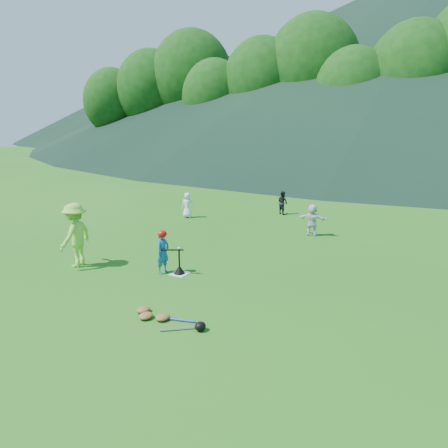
% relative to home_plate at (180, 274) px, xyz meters
% --- Properties ---
extents(ground, '(120.00, 120.00, 0.00)m').
position_rel_home_plate_xyz_m(ground, '(0.00, 0.00, -0.01)').
color(ground, '#1D6116').
rests_on(ground, ground).
extents(home_plate, '(0.45, 0.45, 0.02)m').
position_rel_home_plate_xyz_m(home_plate, '(0.00, 0.00, 0.00)').
color(home_plate, silver).
rests_on(home_plate, ground).
extents(baseball, '(0.08, 0.08, 0.08)m').
position_rel_home_plate_xyz_m(baseball, '(0.00, 0.00, 0.73)').
color(baseball, white).
rests_on(baseball, batting_tee).
extents(batter_child, '(0.32, 0.46, 1.19)m').
position_rel_home_plate_xyz_m(batter_child, '(-0.44, -0.13, 0.59)').
color(batter_child, '#155797').
rests_on(batter_child, ground).
extents(adult_coach, '(0.88, 1.29, 1.85)m').
position_rel_home_plate_xyz_m(adult_coach, '(-3.00, -0.84, 0.91)').
color(adult_coach, '#90DF41').
rests_on(adult_coach, ground).
extents(fielder_a, '(0.62, 0.51, 1.10)m').
position_rel_home_plate_xyz_m(fielder_a, '(-3.85, 6.15, 0.54)').
color(fielder_a, white).
rests_on(fielder_a, ground).
extents(fielder_b, '(0.64, 0.59, 1.05)m').
position_rel_home_plate_xyz_m(fielder_b, '(-0.52, 8.84, 0.51)').
color(fielder_b, black).
rests_on(fielder_b, ground).
extents(fielder_d, '(1.11, 0.41, 1.17)m').
position_rel_home_plate_xyz_m(fielder_d, '(1.84, 5.81, 0.58)').
color(fielder_d, silver).
rests_on(fielder_d, ground).
extents(batting_tee, '(0.30, 0.30, 0.68)m').
position_rel_home_plate_xyz_m(batting_tee, '(0.00, 0.00, 0.12)').
color(batting_tee, black).
rests_on(batting_tee, home_plate).
extents(batter_gear, '(0.72, 0.29, 0.55)m').
position_rel_home_plate_xyz_m(batter_gear, '(-0.42, -0.13, 1.07)').
color(batter_gear, red).
rests_on(batter_gear, ground).
extents(equipment_pile, '(1.80, 0.74, 0.19)m').
position_rel_home_plate_xyz_m(equipment_pile, '(1.32, -2.52, 0.06)').
color(equipment_pile, olive).
rests_on(equipment_pile, ground).
extents(outfield_fence, '(70.07, 0.08, 1.33)m').
position_rel_home_plate_xyz_m(outfield_fence, '(0.00, 28.00, 0.69)').
color(outfield_fence, gray).
rests_on(outfield_fence, ground).
extents(tree_line, '(70.04, 11.40, 14.82)m').
position_rel_home_plate_xyz_m(tree_line, '(0.20, 33.83, 8.20)').
color(tree_line, '#382314').
rests_on(tree_line, ground).
extents(distant_hills, '(155.00, 140.00, 32.00)m').
position_rel_home_plate_xyz_m(distant_hills, '(-7.63, 81.81, 14.97)').
color(distant_hills, black).
rests_on(distant_hills, ground).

